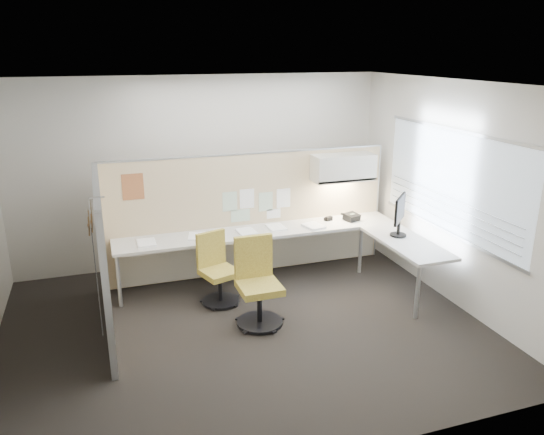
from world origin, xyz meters
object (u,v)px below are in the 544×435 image
object	(u,v)px
desk	(286,240)
phone	(351,217)
chair_left	(217,271)
monitor	(400,213)
chair_right	(258,285)

from	to	relation	value
desk	phone	xyz separation A→B (m)	(1.08, 0.15, 0.18)
chair_left	monitor	world-z (taller)	monitor
desk	phone	distance (m)	1.10
chair_left	desk	bearing A→B (deg)	0.24
desk	chair_right	bearing A→B (deg)	-125.12
chair_right	monitor	size ratio (longest dim) A/B	1.87
chair_left	phone	bearing A→B (deg)	-4.97
chair_left	chair_right	xyz separation A→B (m)	(0.33, -0.69, 0.06)
chair_left	monitor	xyz separation A→B (m)	(2.44, -0.32, 0.63)
chair_right	monitor	xyz separation A→B (m)	(2.11, 0.38, 0.57)
chair_left	monitor	distance (m)	2.54
desk	monitor	bearing A→B (deg)	-26.09
chair_right	phone	world-z (taller)	chair_right
chair_left	phone	world-z (taller)	chair_left
desk	chair_right	xyz separation A→B (m)	(-0.74, -1.05, -0.12)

